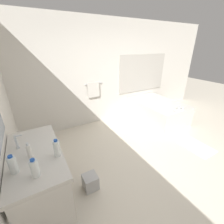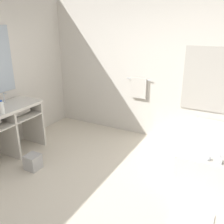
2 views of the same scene
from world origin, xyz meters
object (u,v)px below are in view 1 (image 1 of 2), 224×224
(waste_bin, at_px, (90,182))
(water_bottle_1, at_px, (35,168))
(soap_dispenser, at_px, (29,151))
(water_bottle_3, at_px, (13,165))
(bathtub, at_px, (157,110))
(water_bottle_2, at_px, (57,148))

(waste_bin, bearing_deg, water_bottle_1, -154.54)
(soap_dispenser, xyz_separation_m, waste_bin, (0.68, -0.03, -0.85))
(water_bottle_3, relative_size, waste_bin, 0.89)
(bathtub, relative_size, waste_bin, 6.56)
(water_bottle_3, relative_size, soap_dispenser, 1.14)
(water_bottle_1, relative_size, soap_dispenser, 1.12)
(water_bottle_1, xyz_separation_m, water_bottle_3, (-0.18, 0.15, 0.00))
(water_bottle_2, distance_m, waste_bin, 0.96)
(waste_bin, bearing_deg, water_bottle_3, -169.54)
(water_bottle_3, height_order, waste_bin, water_bottle_3)
(water_bottle_3, xyz_separation_m, soap_dispenser, (0.15, 0.19, -0.02))
(water_bottle_1, relative_size, waste_bin, 0.88)
(soap_dispenser, bearing_deg, water_bottle_2, -25.40)
(soap_dispenser, height_order, waste_bin, soap_dispenser)
(water_bottle_1, distance_m, water_bottle_2, 0.32)
(soap_dispenser, relative_size, waste_bin, 0.79)
(water_bottle_1, height_order, waste_bin, water_bottle_1)
(water_bottle_2, bearing_deg, bathtub, 23.50)
(water_bottle_2, distance_m, soap_dispenser, 0.31)
(water_bottle_1, height_order, water_bottle_2, water_bottle_2)
(water_bottle_2, bearing_deg, water_bottle_1, -140.09)
(water_bottle_3, distance_m, soap_dispenser, 0.24)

